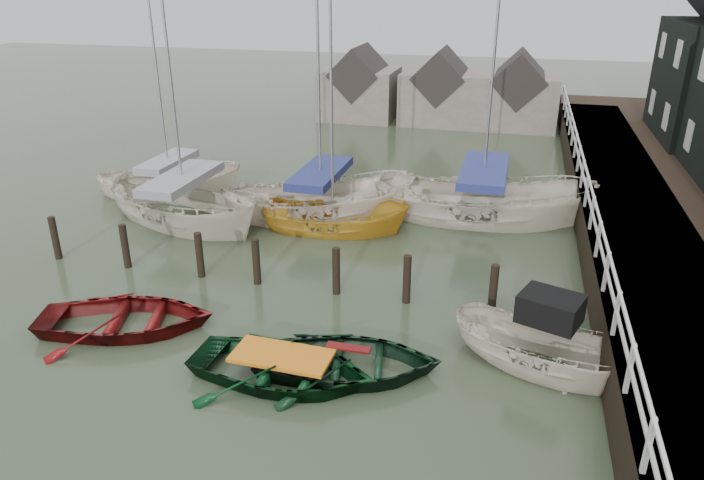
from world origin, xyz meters
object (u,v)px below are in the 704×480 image
(sailboat_c, at_px, (333,229))
(motorboat, at_px, (543,365))
(rowboat_red, at_px, (128,329))
(sailboat_b, at_px, (321,214))
(sailboat_e, at_px, (171,192))
(rowboat_dkgreen, at_px, (348,373))
(rowboat_green, at_px, (283,379))
(sailboat_d, at_px, (480,216))
(sailboat_a, at_px, (186,220))

(sailboat_c, bearing_deg, motorboat, -139.56)
(rowboat_red, bearing_deg, motorboat, -101.65)
(sailboat_b, bearing_deg, rowboat_red, 144.22)
(rowboat_red, distance_m, sailboat_e, 10.86)
(rowboat_dkgreen, height_order, sailboat_c, sailboat_c)
(rowboat_green, height_order, sailboat_c, sailboat_c)
(rowboat_dkgreen, height_order, sailboat_d, sailboat_d)
(sailboat_a, bearing_deg, motorboat, -96.06)
(sailboat_d, distance_m, sailboat_e, 12.54)
(rowboat_green, xyz_separation_m, motorboat, (5.60, 1.92, 0.09))
(rowboat_red, bearing_deg, sailboat_b, -30.88)
(rowboat_green, bearing_deg, rowboat_dkgreen, -63.58)
(motorboat, distance_m, sailboat_a, 13.94)
(rowboat_red, height_order, sailboat_a, sailboat_a)
(sailboat_e, bearing_deg, motorboat, -141.87)
(sailboat_c, bearing_deg, sailboat_b, 28.18)
(sailboat_e, bearing_deg, rowboat_green, -160.68)
(rowboat_red, xyz_separation_m, motorboat, (10.18, 0.92, 0.09))
(sailboat_a, bearing_deg, rowboat_dkgreen, -112.06)
(rowboat_green, relative_size, rowboat_dkgreen, 1.01)
(motorboat, relative_size, sailboat_a, 0.43)
(sailboat_d, bearing_deg, motorboat, -170.04)
(sailboat_a, relative_size, sailboat_d, 0.79)
(rowboat_green, relative_size, sailboat_d, 0.30)
(sailboat_a, xyz_separation_m, sailboat_b, (4.56, 1.92, 0.00))
(rowboat_red, xyz_separation_m, sailboat_b, (2.28, 9.10, 0.06))
(rowboat_green, xyz_separation_m, sailboat_a, (-6.86, 8.18, 0.06))
(rowboat_green, bearing_deg, sailboat_e, 41.31)
(sailboat_d, bearing_deg, rowboat_dkgreen, 166.01)
(sailboat_b, bearing_deg, rowboat_green, 171.13)
(rowboat_green, height_order, sailboat_a, sailboat_a)
(sailboat_c, bearing_deg, rowboat_red, 153.09)
(sailboat_c, bearing_deg, sailboat_e, 69.49)
(rowboat_dkgreen, xyz_separation_m, sailboat_a, (-8.20, 7.56, 0.06))
(sailboat_e, bearing_deg, rowboat_red, -176.11)
(sailboat_a, xyz_separation_m, sailboat_d, (10.35, 3.16, 0.00))
(motorboat, bearing_deg, rowboat_dkgreen, 127.25)
(rowboat_dkgreen, distance_m, sailboat_c, 8.68)
(rowboat_dkgreen, height_order, sailboat_a, sailboat_a)
(sailboat_b, height_order, sailboat_d, sailboat_d)
(sailboat_e, bearing_deg, sailboat_d, -108.35)
(sailboat_d, bearing_deg, sailboat_c, 114.16)
(rowboat_red, relative_size, sailboat_e, 0.46)
(sailboat_b, xyz_separation_m, sailboat_e, (-6.74, 0.80, 0.00))
(rowboat_green, height_order, sailboat_e, sailboat_e)
(rowboat_dkgreen, distance_m, sailboat_e, 14.62)
(sailboat_a, relative_size, sailboat_c, 1.10)
(sailboat_d, bearing_deg, rowboat_green, 160.22)
(sailboat_a, height_order, sailboat_c, sailboat_a)
(rowboat_dkgreen, relative_size, sailboat_b, 0.33)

